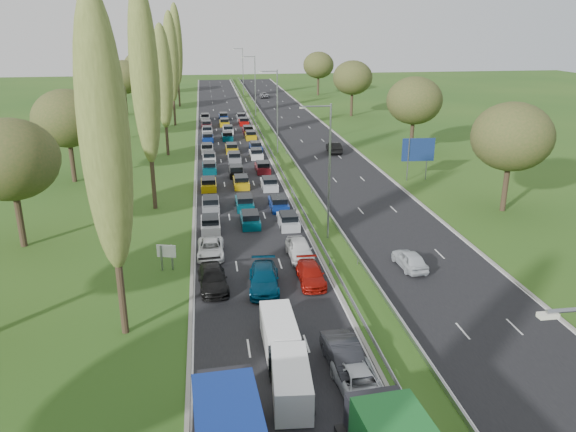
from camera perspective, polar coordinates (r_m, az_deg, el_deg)
ground at (r=85.68m, az=-1.24°, el=6.72°), size 260.00×260.00×0.00m
near_carriageway at (r=87.57m, az=-5.86°, el=6.90°), size 10.50×215.00×0.04m
far_carriageway at (r=89.16m, az=2.90°, el=7.20°), size 10.50×215.00×0.04m
central_reservation at (r=88.00m, az=-1.44°, el=7.42°), size 2.36×215.00×0.32m
lamp_columns at (r=82.63m, az=-1.09°, el=10.49°), size 0.18×140.18×12.00m
poplar_row at (r=71.66m, az=-13.23°, el=13.82°), size 2.80×127.80×22.44m
woodland_left at (r=68.44m, az=-22.15°, el=8.72°), size 8.00×166.00×11.10m
woodland_right at (r=76.60m, az=14.93°, el=10.45°), size 8.00×153.00×11.10m
traffic_queue_fill at (r=82.58m, az=-5.69°, el=6.47°), size 9.08×66.99×0.80m
near_car_2 at (r=46.88m, az=-7.86°, el=-3.32°), size 2.26×4.74×1.30m
near_car_3 at (r=41.43m, az=-7.65°, el=-6.33°), size 2.40×5.12×1.44m
near_car_7 at (r=41.00m, az=-2.45°, el=-6.37°), size 2.62×5.49×1.54m
near_car_9 at (r=32.29m, az=5.81°, el=-14.05°), size 1.95×4.96×1.61m
near_car_10 at (r=30.55m, az=7.41°, el=-16.62°), size 2.44×4.84×1.31m
near_car_11 at (r=41.91m, az=2.33°, el=-5.94°), size 1.96×4.61×1.33m
near_car_12 at (r=46.01m, az=1.20°, el=-3.38°), size 2.03×4.74×1.60m
far_car_0 at (r=45.29m, az=12.27°, el=-4.33°), size 1.96×4.34×1.45m
far_car_1 at (r=83.93m, az=4.70°, el=6.95°), size 1.69×4.69×1.54m
far_car_2 at (r=146.66m, az=-2.43°, el=12.19°), size 2.30×4.85×1.34m
white_van_front at (r=34.22m, az=-0.96°, el=-11.54°), size 1.86×4.75×1.91m
white_van_rear at (r=30.10m, az=0.25°, el=-16.30°), size 1.89×4.81×1.93m
info_sign at (r=44.69m, az=-12.25°, el=-3.77°), size 1.47×0.48×2.10m
direction_sign at (r=70.03m, az=13.08°, el=6.40°), size 4.00×0.36×5.20m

